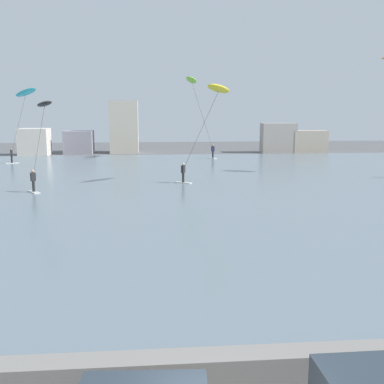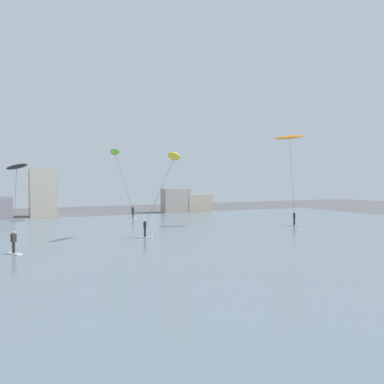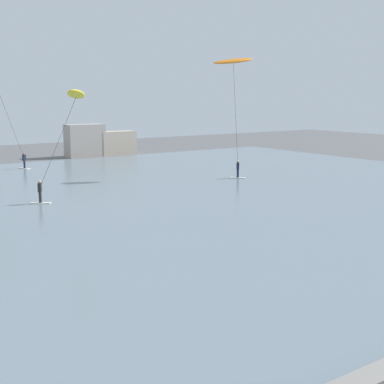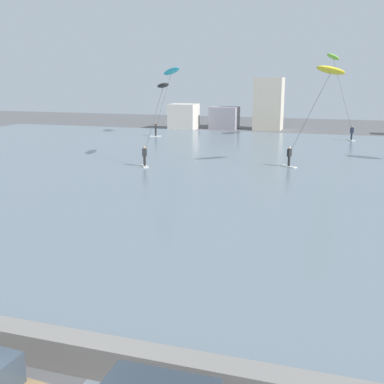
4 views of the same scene
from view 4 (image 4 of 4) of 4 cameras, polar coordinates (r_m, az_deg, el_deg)
seawall_barrier at (r=12.70m, az=-11.92°, el=-18.64°), size 60.00×0.70×0.86m
water_bay at (r=37.05m, az=8.71°, el=2.46°), size 84.00×52.00×0.10m
far_shore_buildings at (r=65.40m, az=12.51°, el=9.18°), size 40.87×6.02×7.04m
kitesurfer_black at (r=40.56m, az=-3.72°, el=11.84°), size 2.12×5.65×6.71m
kitesurfer_cyan at (r=58.58m, az=-2.61°, el=13.83°), size 4.06×3.90×8.31m
kitesurfer_lime at (r=56.79m, az=16.72°, el=14.70°), size 3.99×4.04×9.72m
kitesurfer_yellow at (r=37.85m, az=15.87°, el=12.86°), size 4.85×3.14×8.05m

